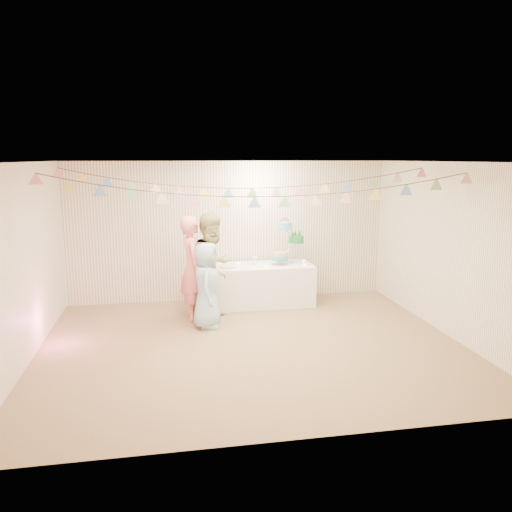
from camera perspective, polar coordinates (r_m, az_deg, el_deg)
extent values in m
plane|color=olive|center=(7.30, -0.44, -10.15)|extent=(6.00, 6.00, 0.00)
plane|color=silver|center=(6.80, -0.47, 10.70)|extent=(6.00, 6.00, 0.00)
plane|color=white|center=(9.38, -3.05, 2.84)|extent=(6.00, 6.00, 0.00)
plane|color=white|center=(4.57, 4.89, -6.13)|extent=(6.00, 6.00, 0.00)
plane|color=white|center=(7.09, -25.12, -0.93)|extent=(5.00, 5.00, 0.00)
plane|color=white|center=(8.00, 21.23, 0.65)|extent=(5.00, 5.00, 0.00)
cube|color=white|center=(9.14, 0.26, -3.32)|extent=(1.98, 0.79, 0.74)
cylinder|color=white|center=(8.92, -3.24, -1.13)|extent=(0.32, 0.32, 0.02)
imported|color=pink|center=(8.28, -7.23, -1.40)|extent=(0.46, 0.66, 1.74)
imported|color=tan|center=(8.23, -4.93, -1.24)|extent=(1.08, 1.10, 1.78)
imported|color=#9FCBE2|center=(7.90, -5.67, -3.36)|extent=(0.52, 0.72, 1.36)
cylinder|color=#FFD88C|center=(8.80, -4.70, -1.34)|extent=(0.04, 0.04, 0.03)
cylinder|color=#FFD88C|center=(9.17, -2.10, -0.80)|extent=(0.04, 0.04, 0.03)
cylinder|color=#FFD88C|center=(8.86, 1.15, -1.22)|extent=(0.04, 0.04, 0.03)
cylinder|color=#FFD88C|center=(9.33, 2.13, -0.59)|extent=(0.04, 0.04, 0.03)
cylinder|color=#FFD88C|center=(9.06, 5.57, -0.99)|extent=(0.04, 0.04, 0.03)
cylinder|color=#FFD88C|center=(9.39, 5.50, -0.55)|extent=(0.04, 0.04, 0.03)
cylinder|color=#FFD88C|center=(9.21, 3.21, -0.75)|extent=(0.04, 0.04, 0.03)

